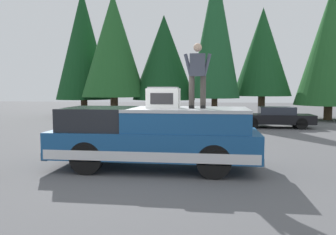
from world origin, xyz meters
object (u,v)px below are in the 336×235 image
pickup_truck (155,136)px  person_on_truck_bed (197,74)px  parked_car_black (275,117)px  compressor_unit (163,98)px

pickup_truck → person_on_truck_bed: 2.03m
person_on_truck_bed → parked_car_black: person_on_truck_bed is taller
parked_car_black → pickup_truck: bearing=154.6°
parked_car_black → person_on_truck_bed: bearing=159.9°
pickup_truck → parked_car_black: bearing=-25.4°
compressor_unit → pickup_truck: bearing=66.4°
compressor_unit → person_on_truck_bed: (0.08, -0.89, 0.62)m
pickup_truck → person_on_truck_bed: (-0.03, -1.14, 1.68)m
parked_car_black → compressor_unit: bearing=155.9°
person_on_truck_bed → parked_car_black: (10.50, -3.84, -1.97)m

